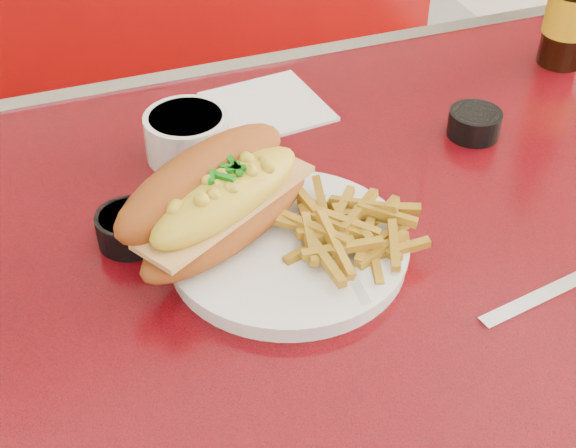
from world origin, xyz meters
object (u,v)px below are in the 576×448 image
object	(u,v)px
fork	(337,248)
sauce_cup_right	(475,122)
sauce_cup_left	(129,227)
dinner_plate	(288,247)
mac_hoagie	(218,199)
gravy_ramekin	(187,135)
booth_bench_far	(203,178)
diner_table	(373,339)

from	to	relation	value
fork	sauce_cup_right	distance (m)	0.29
sauce_cup_left	dinner_plate	bearing A→B (deg)	-28.02
dinner_plate	mac_hoagie	size ratio (longest dim) A/B	1.12
gravy_ramekin	fork	bearing A→B (deg)	-68.79
dinner_plate	sauce_cup_left	size ratio (longest dim) A/B	3.21
fork	sauce_cup_left	distance (m)	0.21
fork	sauce_cup_right	bearing A→B (deg)	-54.17
booth_bench_far	diner_table	bearing A→B (deg)	-90.00
sauce_cup_left	gravy_ramekin	bearing A→B (deg)	53.51
booth_bench_far	sauce_cup_left	xyz separation A→B (m)	(-0.25, -0.73, 0.50)
diner_table	fork	distance (m)	0.19
sauce_cup_left	sauce_cup_right	xyz separation A→B (m)	(0.43, 0.05, -0.00)
booth_bench_far	sauce_cup_left	distance (m)	0.92
mac_hoagie	dinner_plate	bearing A→B (deg)	-63.33
diner_table	dinner_plate	xyz separation A→B (m)	(-0.10, 0.00, 0.17)
dinner_plate	mac_hoagie	bearing A→B (deg)	146.80
diner_table	fork	size ratio (longest dim) A/B	7.66
diner_table	booth_bench_far	xyz separation A→B (m)	(0.00, 0.81, -0.32)
booth_bench_far	sauce_cup_right	size ratio (longest dim) A/B	15.67
mac_hoagie	gravy_ramekin	world-z (taller)	mac_hoagie
mac_hoagie	sauce_cup_right	xyz separation A→B (m)	(0.35, 0.09, -0.04)
dinner_plate	mac_hoagie	world-z (taller)	mac_hoagie
sauce_cup_right	gravy_ramekin	bearing A→B (deg)	167.11
mac_hoagie	fork	world-z (taller)	mac_hoagie
diner_table	sauce_cup_left	distance (m)	0.32
gravy_ramekin	booth_bench_far	bearing A→B (deg)	75.80
booth_bench_far	dinner_plate	world-z (taller)	booth_bench_far
diner_table	sauce_cup_right	bearing A→B (deg)	35.67
booth_bench_far	dinner_plate	bearing A→B (deg)	-97.36
fork	gravy_ramekin	xyz separation A→B (m)	(-0.09, 0.23, 0.01)
sauce_cup_right	dinner_plate	bearing A→B (deg)	-156.01
fork	sauce_cup_right	world-z (taller)	sauce_cup_right
booth_bench_far	gravy_ramekin	size ratio (longest dim) A/B	11.07
dinner_plate	sauce_cup_right	xyz separation A→B (m)	(0.29, 0.13, 0.01)
booth_bench_far	sauce_cup_right	bearing A→B (deg)	-74.81
mac_hoagie	fork	bearing A→B (deg)	-62.69
gravy_ramekin	sauce_cup_right	world-z (taller)	gravy_ramekin
gravy_ramekin	sauce_cup_right	bearing A→B (deg)	-12.89
dinner_plate	gravy_ramekin	world-z (taller)	gravy_ramekin
diner_table	sauce_cup_right	xyz separation A→B (m)	(0.18, 0.13, 0.18)
dinner_plate	fork	size ratio (longest dim) A/B	1.74
fork	mac_hoagie	bearing A→B (deg)	61.30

